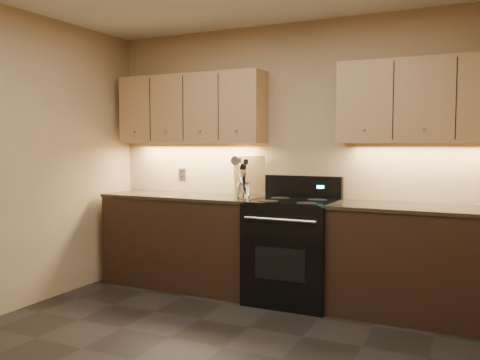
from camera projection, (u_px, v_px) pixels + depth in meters
name	position (u px, v px, depth m)	size (l,w,h in m)	color
wall_back	(297.00, 159.00, 4.90)	(4.00, 0.04, 2.60)	tan
counter_left	(184.00, 240.00, 5.17)	(1.62, 0.62, 0.93)	black
counter_right	(420.00, 263.00, 4.18)	(1.46, 0.62, 0.93)	black
stove	(293.00, 249.00, 4.64)	(0.76, 0.68, 1.14)	black
upper_cab_left	(191.00, 109.00, 5.21)	(1.60, 0.30, 0.70)	#A87D54
upper_cab_right	(426.00, 101.00, 4.22)	(1.44, 0.30, 0.70)	#A87D54
outlet_plate	(182.00, 174.00, 5.47)	(0.09, 0.01, 0.12)	#B2B5BA
utensil_crock	(243.00, 191.00, 4.81)	(0.14, 0.14, 0.15)	white
cutting_board	(250.00, 175.00, 5.08)	(0.32, 0.02, 0.41)	tan
wooden_spoon	(239.00, 182.00, 4.80)	(0.06, 0.06, 0.28)	tan
black_spoon	(244.00, 180.00, 4.83)	(0.06, 0.06, 0.30)	black
black_turner	(243.00, 177.00, 4.79)	(0.08, 0.08, 0.37)	black
steel_spatula	(246.00, 176.00, 4.80)	(0.08, 0.08, 0.39)	silver
steel_skimmer	(245.00, 177.00, 4.77)	(0.09, 0.09, 0.37)	silver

